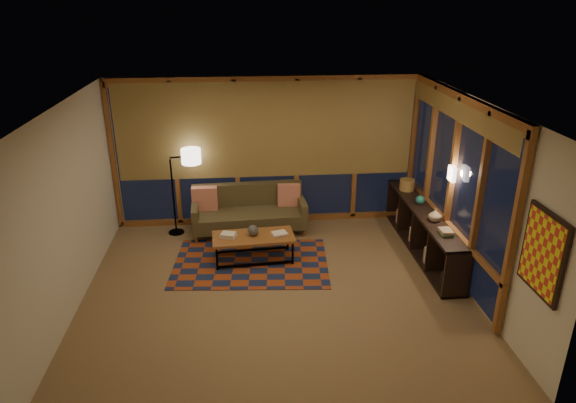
{
  "coord_description": "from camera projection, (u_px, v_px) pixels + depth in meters",
  "views": [
    {
      "loc": [
        -0.41,
        -6.41,
        4.02
      ],
      "look_at": [
        0.19,
        0.24,
        1.29
      ],
      "focal_mm": 32.0,
      "sensor_mm": 36.0,
      "label": 1
    }
  ],
  "objects": [
    {
      "name": "floor",
      "position": [
        277.0,
        290.0,
        7.46
      ],
      "size": [
        5.5,
        5.0,
        0.01
      ],
      "primitive_type": "cube",
      "color": "brown",
      "rests_on": "ground"
    },
    {
      "name": "ceiling",
      "position": [
        275.0,
        105.0,
        6.44
      ],
      "size": [
        5.5,
        5.0,
        0.01
      ],
      "primitive_type": "cube",
      "color": "white",
      "rests_on": "walls"
    },
    {
      "name": "walls",
      "position": [
        276.0,
        204.0,
        6.95
      ],
      "size": [
        5.51,
        5.01,
        2.7
      ],
      "color": "beige",
      "rests_on": "floor"
    },
    {
      "name": "window_wall_back",
      "position": [
        267.0,
        152.0,
        9.19
      ],
      "size": [
        5.3,
        0.16,
        2.6
      ],
      "primitive_type": null,
      "color": "brown",
      "rests_on": "walls"
    },
    {
      "name": "window_wall_right",
      "position": [
        450.0,
        183.0,
        7.73
      ],
      "size": [
        0.16,
        3.7,
        2.6
      ],
      "primitive_type": null,
      "color": "brown",
      "rests_on": "walls"
    },
    {
      "name": "wall_art",
      "position": [
        543.0,
        253.0,
        5.43
      ],
      "size": [
        0.06,
        0.74,
        0.94
      ],
      "primitive_type": null,
      "color": "red",
      "rests_on": "walls"
    },
    {
      "name": "wall_sconce",
      "position": [
        452.0,
        174.0,
        7.51
      ],
      "size": [
        0.12,
        0.18,
        0.22
      ],
      "primitive_type": null,
      "color": "white",
      "rests_on": "walls"
    },
    {
      "name": "sofa",
      "position": [
        249.0,
        211.0,
        9.12
      ],
      "size": [
        2.02,
        0.91,
        0.81
      ],
      "primitive_type": null,
      "rotation": [
        0.0,
        0.0,
        0.06
      ],
      "color": "brown",
      "rests_on": "floor"
    },
    {
      "name": "pillow_left",
      "position": [
        205.0,
        198.0,
        9.09
      ],
      "size": [
        0.45,
        0.15,
        0.45
      ],
      "primitive_type": null,
      "rotation": [
        0.0,
        0.0,
        -0.0
      ],
      "color": "red",
      "rests_on": "sofa"
    },
    {
      "name": "pillow_right",
      "position": [
        289.0,
        195.0,
        9.27
      ],
      "size": [
        0.41,
        0.16,
        0.41
      ],
      "primitive_type": null,
      "rotation": [
        0.0,
        0.0,
        -0.05
      ],
      "color": "red",
      "rests_on": "sofa"
    },
    {
      "name": "area_rug",
      "position": [
        251.0,
        263.0,
        8.19
      ],
      "size": [
        2.54,
        1.8,
        0.01
      ],
      "primitive_type": "cube",
      "rotation": [
        0.0,
        0.0,
        -0.08
      ],
      "color": "#943D19",
      "rests_on": "floor"
    },
    {
      "name": "coffee_table",
      "position": [
        254.0,
        248.0,
        8.22
      ],
      "size": [
        1.33,
        0.68,
        0.43
      ],
      "primitive_type": null,
      "rotation": [
        0.0,
        0.0,
        0.07
      ],
      "color": "brown",
      "rests_on": "floor"
    },
    {
      "name": "book_stack_a",
      "position": [
        228.0,
        235.0,
        8.09
      ],
      "size": [
        0.29,
        0.25,
        0.07
      ],
      "primitive_type": null,
      "rotation": [
        0.0,
        0.0,
        -0.27
      ],
      "color": "white",
      "rests_on": "coffee_table"
    },
    {
      "name": "book_stack_b",
      "position": [
        279.0,
        233.0,
        8.16
      ],
      "size": [
        0.31,
        0.27,
        0.05
      ],
      "primitive_type": null,
      "rotation": [
        0.0,
        0.0,
        0.29
      ],
      "color": "white",
      "rests_on": "coffee_table"
    },
    {
      "name": "ceramic_pot",
      "position": [
        253.0,
        230.0,
        8.12
      ],
      "size": [
        0.19,
        0.19,
        0.17
      ],
      "primitive_type": "sphere",
      "rotation": [
        0.0,
        0.0,
        0.1
      ],
      "color": "black",
      "rests_on": "coffee_table"
    },
    {
      "name": "floor_lamp",
      "position": [
        173.0,
        193.0,
        8.94
      ],
      "size": [
        0.56,
        0.41,
        1.55
      ],
      "primitive_type": null,
      "rotation": [
        0.0,
        0.0,
        0.16
      ],
      "color": "black",
      "rests_on": "floor"
    },
    {
      "name": "bookshelf",
      "position": [
        423.0,
        231.0,
        8.45
      ],
      "size": [
        0.4,
        2.95,
        0.74
      ],
      "primitive_type": null,
      "color": "#2F1D18",
      "rests_on": "floor"
    },
    {
      "name": "basket",
      "position": [
        407.0,
        185.0,
        9.13
      ],
      "size": [
        0.27,
        0.27,
        0.2
      ],
      "primitive_type": "cylinder",
      "rotation": [
        0.0,
        0.0,
        -0.04
      ],
      "color": "#A3884F",
      "rests_on": "bookshelf"
    },
    {
      "name": "teal_bowl",
      "position": [
        420.0,
        200.0,
        8.53
      ],
      "size": [
        0.15,
        0.15,
        0.15
      ],
      "primitive_type": "sphere",
      "rotation": [
        0.0,
        0.0,
        -0.01
      ],
      "color": "#21776D",
      "rests_on": "bookshelf"
    },
    {
      "name": "vase",
      "position": [
        435.0,
        215.0,
        7.89
      ],
      "size": [
        0.21,
        0.21,
        0.2
      ],
      "primitive_type": "imported",
      "rotation": [
        0.0,
        0.0,
        0.09
      ],
      "color": "tan",
      "rests_on": "bookshelf"
    },
    {
      "name": "shelf_book_stack",
      "position": [
        446.0,
        232.0,
        7.48
      ],
      "size": [
        0.19,
        0.24,
        0.06
      ],
      "primitive_type": null,
      "rotation": [
        0.0,
        0.0,
        0.19
      ],
      "color": "white",
      "rests_on": "bookshelf"
    }
  ]
}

